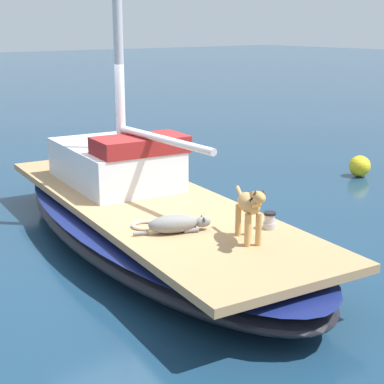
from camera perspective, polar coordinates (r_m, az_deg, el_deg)
ground_plane at (r=8.79m, az=-3.95°, el=-4.96°), size 120.00×120.00×0.00m
sailboat_main at (r=8.68m, az=-3.99°, el=-2.88°), size 3.32×7.48×0.66m
cabin_house at (r=9.48m, az=-7.05°, el=2.83°), size 1.64×2.37×0.84m
dog_tan at (r=6.88m, az=5.46°, el=-1.35°), size 0.47×0.89×0.70m
dog_grey at (r=7.25m, az=-1.51°, el=-3.00°), size 0.92×0.46×0.22m
deck_winch at (r=7.44m, az=7.27°, el=-2.71°), size 0.16×0.16×0.21m
coiled_rope at (r=7.49m, az=-4.48°, el=-3.13°), size 0.32×0.32×0.04m
mooring_buoy at (r=13.06m, az=15.44°, el=2.36°), size 0.44×0.44×0.44m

